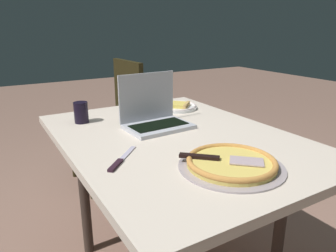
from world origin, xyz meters
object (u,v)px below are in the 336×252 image
pizza_plate (176,106)px  table_knife (120,160)px  pizza_tray (231,163)px  dining_table (175,150)px  drink_cup (81,112)px  chair_far (115,115)px  laptop (154,115)px

pizza_plate → table_knife: 0.79m
pizza_plate → pizza_tray: bearing=161.1°
pizza_plate → table_knife: bearing=133.1°
dining_table → pizza_tray: pizza_tray is taller
dining_table → pizza_plate: (0.40, -0.26, 0.08)m
table_knife → drink_cup: 0.55m
chair_far → laptop: bearing=170.7°
table_knife → chair_far: size_ratio=0.19×
pizza_plate → pizza_tray: (-0.78, 0.27, 0.00)m
laptop → pizza_plate: 0.37m
drink_cup → pizza_plate: bearing=-90.6°
laptop → drink_cup: 0.37m
pizza_plate → pizza_tray: same height
dining_table → pizza_tray: size_ratio=3.49×
pizza_tray → table_knife: pizza_tray is taller
drink_cup → chair_far: size_ratio=0.11×
pizza_tray → table_knife: size_ratio=2.04×
table_knife → chair_far: 1.32m
dining_table → pizza_tray: bearing=178.3°
laptop → table_knife: size_ratio=1.73×
pizza_plate → drink_cup: (0.01, 0.56, 0.04)m
pizza_plate → chair_far: (0.68, 0.12, -0.20)m
pizza_plate → chair_far: 0.72m
dining_table → chair_far: bearing=-6.9°
dining_table → drink_cup: bearing=36.4°
dining_table → laptop: laptop is taller
table_knife → chair_far: chair_far is taller
dining_table → pizza_plate: bearing=-32.4°
pizza_plate → drink_cup: size_ratio=2.36×
dining_table → drink_cup: drink_cup is taller
dining_table → table_knife: bearing=113.1°
pizza_plate → laptop: bearing=131.1°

